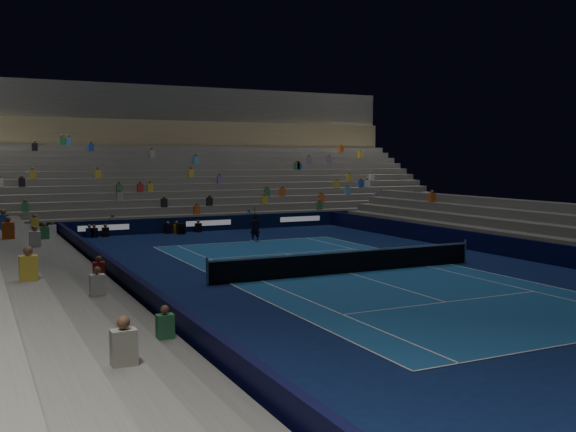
# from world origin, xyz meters

# --- Properties ---
(ground) EXTENTS (90.00, 90.00, 0.00)m
(ground) POSITION_xyz_m (0.00, 0.00, 0.00)
(ground) COLOR #0C1B48
(ground) RESTS_ON ground
(court_surface) EXTENTS (10.97, 23.77, 0.01)m
(court_surface) POSITION_xyz_m (0.00, 0.00, 0.01)
(court_surface) COLOR #19518D
(court_surface) RESTS_ON ground
(sponsor_barrier_far) EXTENTS (44.00, 0.25, 1.00)m
(sponsor_barrier_far) POSITION_xyz_m (0.00, 18.50, 0.50)
(sponsor_barrier_far) COLOR black
(sponsor_barrier_far) RESTS_ON ground
(sponsor_barrier_east) EXTENTS (0.25, 37.00, 1.00)m
(sponsor_barrier_east) POSITION_xyz_m (9.70, 0.00, 0.50)
(sponsor_barrier_east) COLOR black
(sponsor_barrier_east) RESTS_ON ground
(sponsor_barrier_west) EXTENTS (0.25, 37.00, 1.00)m
(sponsor_barrier_west) POSITION_xyz_m (-9.70, 0.00, 0.50)
(sponsor_barrier_west) COLOR black
(sponsor_barrier_west) RESTS_ON ground
(grandstand_main) EXTENTS (44.00, 15.20, 11.20)m
(grandstand_main) POSITION_xyz_m (0.00, 27.90, 3.38)
(grandstand_main) COLOR slate
(grandstand_main) RESTS_ON ground
(grandstand_east) EXTENTS (5.00, 37.00, 2.50)m
(grandstand_east) POSITION_xyz_m (13.17, 0.00, 0.92)
(grandstand_east) COLOR #60605B
(grandstand_east) RESTS_ON ground
(grandstand_west) EXTENTS (5.00, 37.00, 2.50)m
(grandstand_west) POSITION_xyz_m (-13.17, 0.00, 0.92)
(grandstand_west) COLOR #60615C
(grandstand_west) RESTS_ON ground
(tennis_net) EXTENTS (12.90, 0.10, 1.10)m
(tennis_net) POSITION_xyz_m (0.00, 0.00, 0.50)
(tennis_net) COLOR #B2B2B7
(tennis_net) RESTS_ON ground
(tennis_player) EXTENTS (0.64, 0.44, 1.69)m
(tennis_player) POSITION_xyz_m (0.49, 11.48, 0.84)
(tennis_player) COLOR black
(tennis_player) RESTS_ON ground
(broadcast_camera) EXTENTS (0.59, 1.02, 0.69)m
(broadcast_camera) POSITION_xyz_m (-2.20, 17.53, 0.35)
(broadcast_camera) COLOR black
(broadcast_camera) RESTS_ON ground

